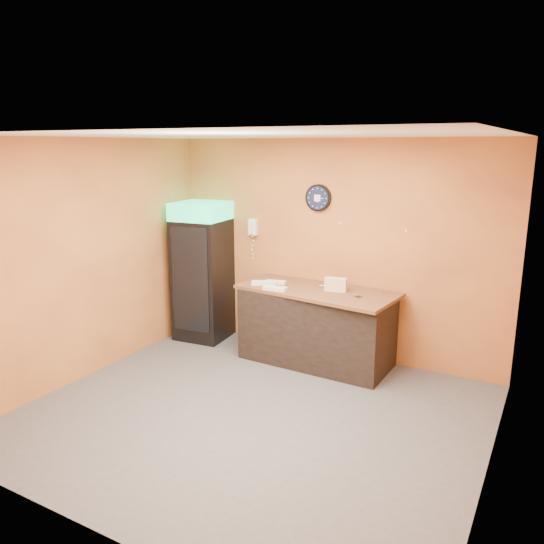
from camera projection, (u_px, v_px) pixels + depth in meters
The scene contains 15 objects.
floor at pixel (252, 415), 5.47m from camera, with size 4.50×4.50×0.00m, color #47474C.
back_wall at pixel (332, 249), 6.84m from camera, with size 4.50×0.02×2.80m, color #D3833B.
left_wall at pixel (87, 260), 6.20m from camera, with size 0.02×4.00×2.80m, color #D3833B.
right_wall at pixel (501, 320), 4.08m from camera, with size 0.02×4.00×2.80m, color #D3833B.
ceiling at pixel (250, 135), 4.81m from camera, with size 4.50×4.00×0.02m, color white.
beverage_cooler at pixel (201, 273), 7.47m from camera, with size 0.75×0.76×1.95m.
prep_counter at pixel (316, 327), 6.71m from camera, with size 1.85×0.82×0.93m, color black.
wall_clock at pixel (318, 198), 6.75m from camera, with size 0.35×0.06×0.35m.
wall_phone at pixel (253, 227), 7.29m from camera, with size 0.12×0.11×0.22m.
butcher_paper at pixel (317, 291), 6.60m from camera, with size 1.96×0.89×0.04m, color brown.
sub_roll_stack at pixel (336, 285), 6.47m from camera, with size 0.28×0.14×0.17m.
wrapped_sandwich_left at pixel (264, 283), 6.79m from camera, with size 0.31×0.12×0.04m, color white.
wrapped_sandwich_mid at pixel (275, 288), 6.54m from camera, with size 0.29×0.11×0.04m, color white.
wrapped_sandwich_right at pixel (276, 282), 6.85m from camera, with size 0.26×0.10×0.04m, color white.
kitchen_tool at pixel (330, 285), 6.66m from camera, with size 0.05×0.05×0.05m, color silver.
Camera 1 is at (2.59, -4.24, 2.72)m, focal length 35.00 mm.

